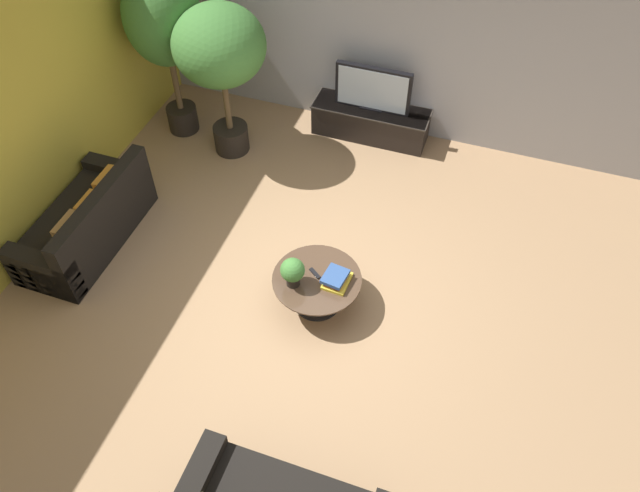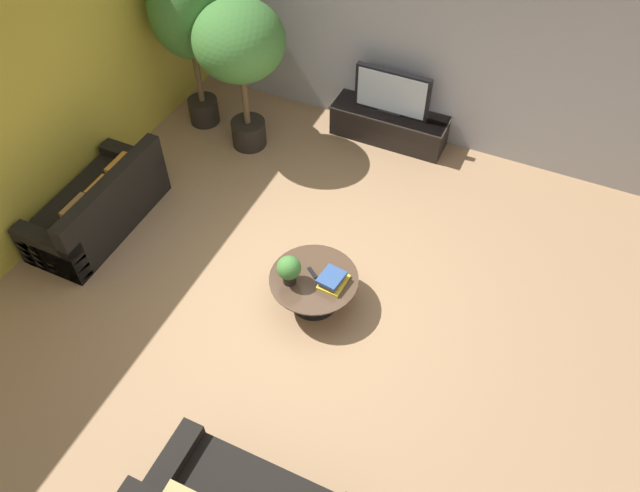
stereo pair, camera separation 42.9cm
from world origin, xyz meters
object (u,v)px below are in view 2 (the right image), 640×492
television (392,92)px  couch_by_wall (99,208)px  media_console (389,125)px  coffee_table (314,285)px  potted_plant_tabletop (289,269)px  potted_palm_corner (240,47)px  potted_palm_tall (188,16)px

television → couch_by_wall: 3.97m
media_console → coffee_table: (0.27, -2.99, 0.05)m
couch_by_wall → potted_plant_tabletop: bearing=87.0°
media_console → potted_plant_tabletop: potted_plant_tabletop is taller
potted_palm_corner → coffee_table: bearing=-46.8°
media_console → coffee_table: bearing=-84.9°
media_console → potted_palm_tall: (-2.53, -0.72, 1.37)m
couch_by_wall → potted_palm_tall: size_ratio=0.77×
media_console → potted_palm_tall: size_ratio=0.69×
couch_by_wall → potted_palm_corner: 2.56m
potted_palm_tall → television: bearing=15.9°
media_console → potted_palm_corner: potted_palm_corner is taller
media_console → couch_by_wall: (-2.55, -3.00, 0.05)m
coffee_table → potted_palm_tall: (-2.79, 2.27, 1.32)m
television → potted_palm_tall: bearing=-164.1°
television → coffee_table: 3.04m
potted_plant_tabletop → couch_by_wall: bearing=177.0°
media_console → potted_plant_tabletop: bearing=-89.0°
media_console → potted_plant_tabletop: size_ratio=4.57×
coffee_table → potted_palm_corner: bearing=133.2°
television → couch_by_wall: television is taller
television → media_console: bearing=90.0°
coffee_table → potted_palm_tall: bearing=140.9°
media_console → coffee_table: media_console is taller
potted_palm_tall → potted_palm_corner: potted_palm_tall is taller
couch_by_wall → potted_plant_tabletop: 2.63m
potted_palm_corner → potted_plant_tabletop: (1.75, -2.24, -0.87)m
potted_plant_tabletop → potted_palm_corner: bearing=128.1°
coffee_table → potted_plant_tabletop: 0.42m
television → potted_palm_corner: bearing=-152.1°
coffee_table → couch_by_wall: size_ratio=0.53×
potted_palm_corner → potted_plant_tabletop: potted_palm_corner is taller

